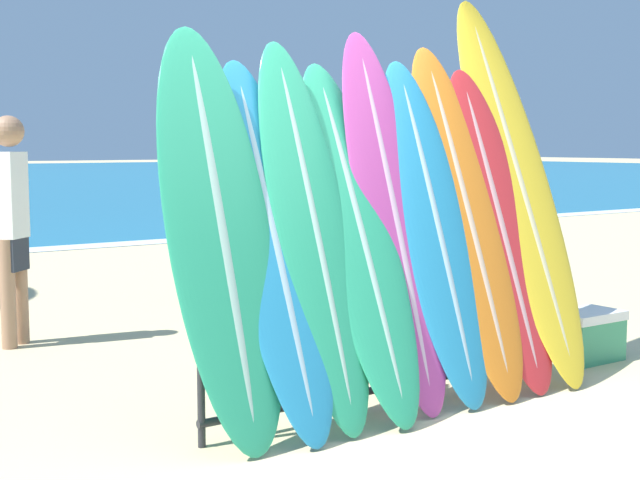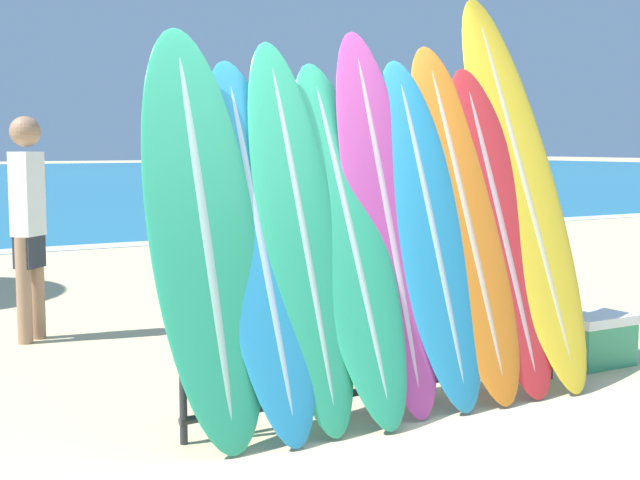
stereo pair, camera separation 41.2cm
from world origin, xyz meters
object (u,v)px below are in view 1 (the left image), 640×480
surfboard_slot_7 (499,226)px  person_near_water (227,192)px  cooler_box (586,335)px  surfboard_rack (398,325)px  surfboard_slot_3 (359,237)px  surfboard_slot_6 (466,217)px  surfboard_slot_2 (313,231)px  surfboard_slot_1 (274,245)px  surfboard_slot_4 (393,218)px  surfboard_slot_5 (434,229)px  surfboard_slot_0 (220,233)px  person_mid_beach (12,221)px  person_far_left (215,209)px  surfboard_slot_8 (519,185)px

surfboard_slot_7 → person_near_water: bearing=77.6°
cooler_box → surfboard_slot_7: bearing=-175.4°
surfboard_rack → surfboard_slot_3: 0.59m
surfboard_rack → surfboard_slot_6: (0.57, 0.05, 0.59)m
surfboard_slot_2 → person_near_water: (2.73, 6.04, -0.14)m
surfboard_slot_2 → surfboard_slot_7: (1.41, -0.00, -0.05)m
surfboard_slot_1 → surfboard_slot_4: surfboard_slot_4 is taller
surfboard_slot_6 → surfboard_slot_7: (0.27, -0.02, -0.07)m
surfboard_slot_7 → cooler_box: (0.96, 0.08, -0.83)m
surfboard_rack → surfboard_slot_5: bearing=3.6°
surfboard_rack → surfboard_slot_2: surfboard_slot_2 is taller
surfboard_slot_0 → surfboard_slot_6: (1.70, 0.01, 0.00)m
surfboard_slot_2 → surfboard_slot_3: (0.30, -0.01, -0.05)m
cooler_box → surfboard_rack: bearing=-176.6°
surfboard_rack → surfboard_slot_6: 0.82m
surfboard_slot_4 → person_near_water: size_ratio=1.31×
person_mid_beach → person_far_left: size_ratio=1.07×
cooler_box → person_near_water: bearing=86.5°
person_near_water → surfboard_slot_7: bearing=32.2°
surfboard_rack → surfboard_slot_1: 0.97m
person_near_water → person_far_left: 2.53m
surfboard_slot_0 → person_near_water: surfboard_slot_0 is taller
surfboard_slot_6 → surfboard_slot_8: surfboard_slot_8 is taller
surfboard_slot_6 → person_near_water: 6.23m
surfboard_slot_0 → surfboard_slot_7: size_ratio=1.06×
surfboard_slot_4 → surfboard_slot_2: bearing=-177.8°
surfboard_slot_0 → surfboard_slot_6: bearing=0.4°
surfboard_slot_7 → person_mid_beach: surfboard_slot_7 is taller
surfboard_slot_4 → cooler_box: (1.80, 0.05, -0.92)m
surfboard_slot_0 → surfboard_slot_6: surfboard_slot_6 is taller
surfboard_slot_3 → surfboard_slot_1: bearing=179.4°
surfboard_slot_7 → person_far_left: 3.88m
person_far_left → surfboard_slot_5: bearing=-30.7°
surfboard_slot_1 → surfboard_slot_8: 1.95m
surfboard_slot_7 → person_far_left: (0.02, 3.87, -0.13)m
surfboard_slot_3 → person_mid_beach: bearing=111.8°
person_near_water → person_far_left: (-1.31, -2.17, -0.04)m
surfboard_slot_7 → surfboard_slot_4: bearing=178.3°
surfboard_slot_8 → cooler_box: bearing=-2.5°
surfboard_rack → person_mid_beach: size_ratio=1.49×
person_near_water → surfboard_slot_8: bearing=34.5°
surfboard_slot_0 → surfboard_slot_8: surfboard_slot_8 is taller
surfboard_slot_0 → surfboard_slot_1: (0.31, -0.01, -0.08)m
person_mid_beach → cooler_box: size_ratio=3.49×
surfboard_slot_7 → person_far_left: size_ratio=1.25×
surfboard_slot_6 → person_near_water: (1.59, 6.02, -0.15)m
surfboard_slot_3 → cooler_box: surfboard_slot_3 is taller
surfboard_slot_4 → person_near_water: (2.16, 6.02, -0.18)m
surfboard_slot_1 → surfboard_slot_6: surfboard_slot_6 is taller
person_mid_beach → person_near_water: bearing=177.4°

